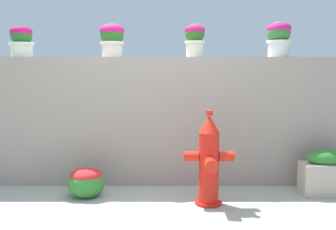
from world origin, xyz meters
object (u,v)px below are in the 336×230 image
(potted_plant_1, at_px, (22,39))
(fire_hydrant, at_px, (209,162))
(flower_bush_left, at_px, (86,181))
(planter_box, at_px, (330,173))
(potted_plant_3, at_px, (195,37))
(potted_plant_4, at_px, (279,36))
(potted_plant_2, at_px, (112,37))

(potted_plant_1, xyz_separation_m, fire_hydrant, (2.16, -0.81, -1.29))
(flower_bush_left, height_order, planter_box, planter_box)
(potted_plant_3, height_order, potted_plant_4, potted_plant_4)
(potted_plant_4, height_order, planter_box, potted_plant_4)
(potted_plant_4, relative_size, flower_bush_left, 1.06)
(fire_hydrant, bearing_deg, potted_plant_2, 141.74)
(potted_plant_1, height_order, potted_plant_3, potted_plant_3)
(flower_bush_left, relative_size, planter_box, 0.64)
(potted_plant_4, xyz_separation_m, fire_hydrant, (-0.89, -0.79, -1.32))
(potted_plant_4, relative_size, fire_hydrant, 0.44)
(fire_hydrant, bearing_deg, planter_box, 12.39)
(potted_plant_1, relative_size, fire_hydrant, 0.39)
(potted_plant_2, xyz_separation_m, flower_bush_left, (-0.22, -0.63, -1.59))
(fire_hydrant, height_order, flower_bush_left, fire_hydrant)
(potted_plant_2, relative_size, potted_plant_4, 0.97)
(potted_plant_4, bearing_deg, flower_bush_left, -166.02)
(potted_plant_1, bearing_deg, potted_plant_2, 3.01)
(potted_plant_2, relative_size, fire_hydrant, 0.42)
(potted_plant_2, height_order, potted_plant_4, potted_plant_4)
(potted_plant_1, relative_size, potted_plant_3, 0.95)
(potted_plant_3, relative_size, planter_box, 0.64)
(potted_plant_2, xyz_separation_m, fire_hydrant, (1.09, -0.86, -1.32))
(fire_hydrant, height_order, planter_box, fire_hydrant)
(planter_box, bearing_deg, potted_plant_2, 167.19)
(planter_box, bearing_deg, potted_plant_4, 134.62)
(potted_plant_4, relative_size, planter_box, 0.68)
(potted_plant_3, relative_size, fire_hydrant, 0.41)
(fire_hydrant, xyz_separation_m, planter_box, (1.37, 0.30, -0.21))
(flower_bush_left, bearing_deg, potted_plant_3, 26.73)
(potted_plant_1, xyz_separation_m, potted_plant_3, (2.07, 0.04, 0.03))
(potted_plant_1, xyz_separation_m, potted_plant_2, (1.07, 0.06, 0.03))
(potted_plant_3, relative_size, flower_bush_left, 1.01)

